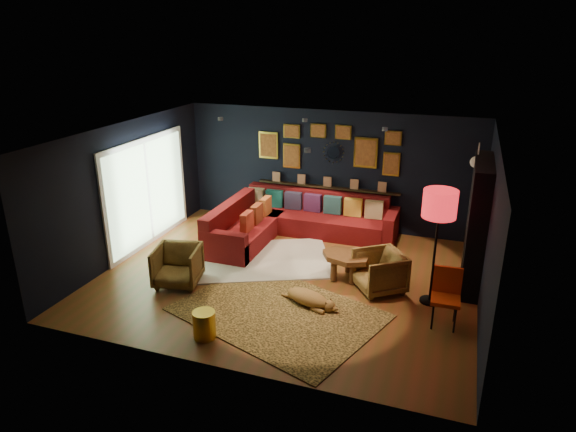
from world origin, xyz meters
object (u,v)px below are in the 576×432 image
(floor_lamp, at_px, (439,208))
(gold_stool, at_px, (204,325))
(coffee_table, at_px, (346,259))
(armchair_left, at_px, (177,264))
(orange_chair, at_px, (446,292))
(armchair_right, at_px, (379,270))
(pouf, at_px, (246,235))
(sectional, at_px, (288,223))
(dog, at_px, (308,295))

(floor_lamp, bearing_deg, gold_stool, -144.59)
(coffee_table, bearing_deg, armchair_left, -157.06)
(gold_stool, xyz_separation_m, orange_chair, (3.25, 1.55, 0.32))
(armchair_left, height_order, armchair_right, armchair_left)
(pouf, xyz_separation_m, armchair_right, (2.93, -1.05, 0.18))
(coffee_table, distance_m, gold_stool, 2.89)
(orange_chair, bearing_deg, sectional, 142.15)
(pouf, bearing_deg, sectional, 44.85)
(armchair_left, xyz_separation_m, floor_lamp, (4.21, 0.82, 1.25))
(floor_lamp, bearing_deg, armchair_right, 171.82)
(sectional, relative_size, armchair_right, 4.43)
(armchair_left, bearing_deg, coffee_table, 9.95)
(armchair_left, distance_m, armchair_right, 3.48)
(sectional, relative_size, coffee_table, 3.19)
(sectional, height_order, orange_chair, orange_chair)
(pouf, relative_size, armchair_left, 0.67)
(armchair_right, bearing_deg, orange_chair, 21.43)
(coffee_table, distance_m, floor_lamp, 1.97)
(orange_chair, bearing_deg, armchair_left, -178.82)
(gold_stool, distance_m, floor_lamp, 3.95)
(dog, bearing_deg, coffee_table, 89.95)
(pouf, distance_m, dog, 2.74)
(pouf, distance_m, gold_stool, 3.40)
(armchair_right, distance_m, orange_chair, 1.33)
(pouf, height_order, orange_chair, orange_chair)
(armchair_right, bearing_deg, pouf, -145.84)
(sectional, relative_size, armchair_left, 4.41)
(dog, bearing_deg, sectional, 133.79)
(coffee_table, relative_size, orange_chair, 1.19)
(armchair_right, bearing_deg, floor_lamp, 45.71)
(sectional, relative_size, dog, 3.26)
(armchair_right, relative_size, dog, 0.73)
(coffee_table, relative_size, floor_lamp, 0.55)
(armchair_left, relative_size, dog, 0.74)
(armchair_right, bearing_deg, gold_stool, -79.50)
(gold_stool, relative_size, orange_chair, 0.46)
(gold_stool, bearing_deg, armchair_left, 132.73)
(sectional, bearing_deg, gold_stool, -88.36)
(armchair_right, relative_size, gold_stool, 1.85)
(sectional, distance_m, pouf, 0.97)
(orange_chair, bearing_deg, gold_stool, -156.35)
(pouf, bearing_deg, dog, -45.03)
(armchair_right, relative_size, floor_lamp, 0.40)
(sectional, distance_m, coffee_table, 2.23)
(sectional, relative_size, orange_chair, 3.81)
(orange_chair, bearing_deg, floor_lamp, 111.13)
(sectional, relative_size, floor_lamp, 1.77)
(coffee_table, height_order, armchair_left, armchair_left)
(armchair_left, bearing_deg, gold_stool, -60.26)
(orange_chair, bearing_deg, armchair_right, 145.69)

